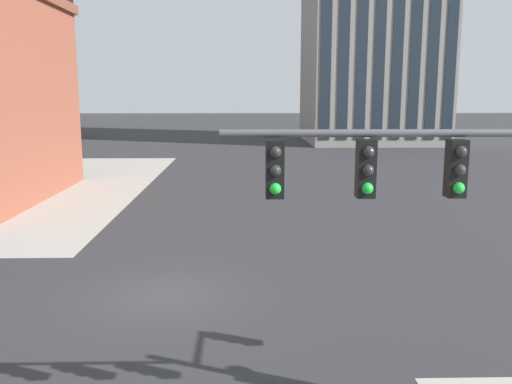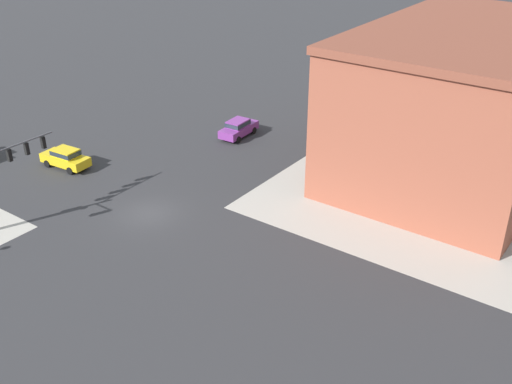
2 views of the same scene
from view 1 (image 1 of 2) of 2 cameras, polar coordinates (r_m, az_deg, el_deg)
ground_plane at (r=16.99m, az=-9.38°, el=-10.65°), size 320.00×320.00×0.00m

